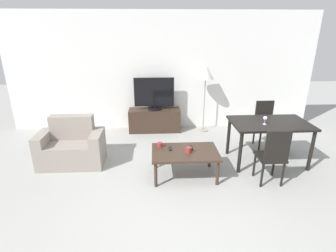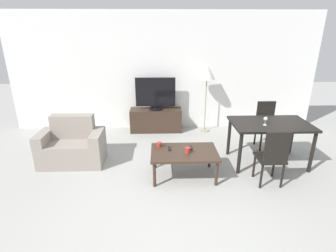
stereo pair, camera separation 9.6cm
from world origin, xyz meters
TOP-DOWN VIEW (x-y plane):
  - ground_plane at (0.00, 0.00)m, footprint 18.00×18.00m
  - wall_back at (0.00, 3.42)m, footprint 7.17×0.06m
  - armchair at (-1.70, 1.59)m, footprint 1.12×0.61m
  - tv_stand at (-0.21, 3.14)m, footprint 1.20×0.42m
  - tv at (-0.21, 3.14)m, footprint 0.91×0.32m
  - coffee_table at (0.27, 1.05)m, footprint 1.07×0.69m
  - dining_table at (1.81, 1.47)m, footprint 1.34×0.83m
  - dining_chair_near at (1.58, 0.74)m, footprint 0.40×0.40m
  - dining_chair_far at (2.05, 2.20)m, footprint 0.40×0.40m
  - floor_lamp at (0.95, 3.09)m, footprint 0.36×0.36m
  - remote_primary at (0.03, 1.14)m, footprint 0.04×0.15m
  - remote_secondary at (0.39, 1.16)m, footprint 0.04×0.15m
  - cup_white_near at (0.32, 0.99)m, footprint 0.09×0.09m
  - cup_colored_far at (-0.13, 1.24)m, footprint 0.09×0.09m
  - wine_glass_left at (1.66, 1.36)m, footprint 0.07×0.07m

SIDE VIEW (x-z plane):
  - ground_plane at x=0.00m, z-range 0.00..0.00m
  - tv_stand at x=-0.21m, z-range 0.00..0.53m
  - armchair at x=-1.70m, z-range -0.11..0.74m
  - coffee_table at x=0.27m, z-range 0.18..0.63m
  - remote_primary at x=0.03m, z-range 0.45..0.47m
  - remote_secondary at x=0.39m, z-range 0.45..0.47m
  - cup_colored_far at x=-0.13m, z-range 0.45..0.53m
  - cup_white_near at x=0.32m, z-range 0.45..0.55m
  - dining_chair_near at x=1.58m, z-range 0.05..0.98m
  - dining_chair_far at x=2.05m, z-range 0.05..0.98m
  - dining_table at x=1.81m, z-range 0.29..1.06m
  - wine_glass_left at x=1.66m, z-range 0.80..0.95m
  - tv at x=-0.21m, z-range 0.53..1.28m
  - floor_lamp at x=0.95m, z-range 0.57..2.13m
  - wall_back at x=0.00m, z-range 0.00..2.70m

